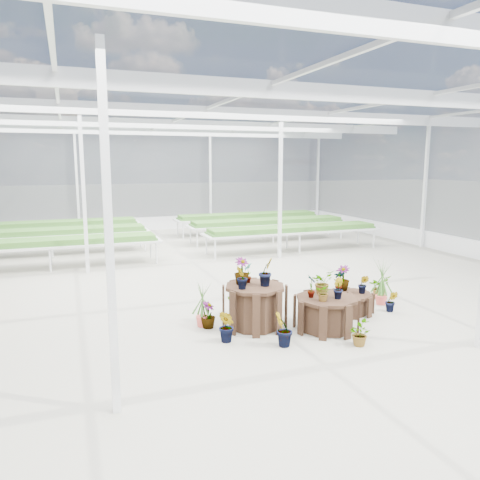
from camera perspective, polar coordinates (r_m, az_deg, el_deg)
name	(u,v)px	position (r m, az deg, el deg)	size (l,w,h in m)	color
ground_plane	(234,300)	(10.73, -0.71, -7.39)	(24.00, 24.00, 0.00)	gray
greenhouse_shell	(234,202)	(10.30, -0.74, 4.68)	(18.00, 24.00, 4.50)	white
steel_frame	(234,202)	(10.30, -0.74, 4.68)	(18.00, 24.00, 4.50)	silver
nursery_benches	(169,236)	(17.43, -8.68, 0.49)	(16.00, 7.00, 0.84)	silver
plinth_tall	(255,306)	(8.98, 1.81, -8.06)	(1.19, 1.19, 0.81)	#372316
plinth_mid	(326,313)	(9.01, 10.45, -8.78)	(1.19, 1.19, 0.63)	#372316
plinth_low	(350,303)	(10.12, 13.31, -7.46)	(0.92, 0.92, 0.42)	#372316
nursery_plants	(301,294)	(9.49, 7.42, -6.51)	(4.84, 2.82, 1.36)	#386826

